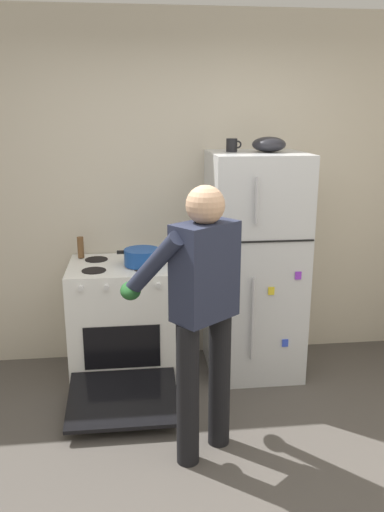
# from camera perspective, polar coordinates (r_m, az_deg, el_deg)

# --- Properties ---
(kitchen_wall_back) EXTENTS (6.00, 0.10, 2.70)m
(kitchen_wall_back) POSITION_cam_1_polar(r_m,az_deg,el_deg) (4.16, -0.63, 6.99)
(kitchen_wall_back) COLOR beige
(kitchen_wall_back) RESTS_ON ground
(refrigerator) EXTENTS (0.68, 0.72, 1.69)m
(refrigerator) POSITION_cam_1_polar(r_m,az_deg,el_deg) (3.98, 6.78, -1.00)
(refrigerator) COLOR silver
(refrigerator) RESTS_ON ground
(stove_range) EXTENTS (0.76, 1.20, 0.89)m
(stove_range) POSITION_cam_1_polar(r_m,az_deg,el_deg) (4.00, -7.61, -7.17)
(stove_range) COLOR white
(stove_range) RESTS_ON ground
(person_cook) EXTENTS (0.68, 0.72, 1.60)m
(person_cook) POSITION_cam_1_polar(r_m,az_deg,el_deg) (2.91, 0.86, -4.79)
(person_cook) COLOR black
(person_cook) RESTS_ON ground
(red_pot) EXTENTS (0.36, 0.26, 0.12)m
(red_pot) POSITION_cam_1_polar(r_m,az_deg,el_deg) (3.80, -5.48, -0.11)
(red_pot) COLOR #19479E
(red_pot) RESTS_ON stove_range
(coffee_mug) EXTENTS (0.11, 0.08, 0.10)m
(coffee_mug) POSITION_cam_1_polar(r_m,az_deg,el_deg) (3.83, 4.40, 11.99)
(coffee_mug) COLOR black
(coffee_mug) RESTS_ON refrigerator
(pepper_mill) EXTENTS (0.05, 0.05, 0.16)m
(pepper_mill) POSITION_cam_1_polar(r_m,az_deg,el_deg) (4.05, -12.08, 0.93)
(pepper_mill) COLOR brown
(pepper_mill) RESTS_ON stove_range
(mixing_bowl) EXTENTS (0.24, 0.24, 0.11)m
(mixing_bowl) POSITION_cam_1_polar(r_m,az_deg,el_deg) (3.84, 8.40, 11.98)
(mixing_bowl) COLOR black
(mixing_bowl) RESTS_ON refrigerator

